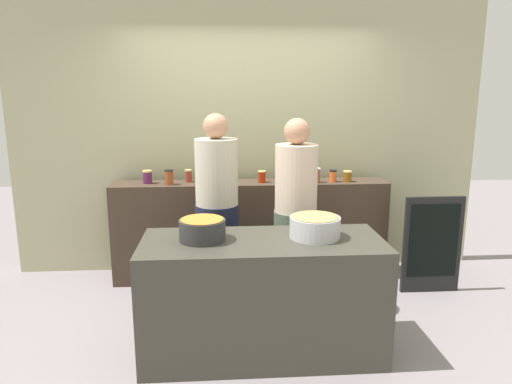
# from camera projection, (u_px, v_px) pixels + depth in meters

# --- Properties ---
(ground) EXTENTS (12.00, 12.00, 0.00)m
(ground) POSITION_uv_depth(u_px,v_px,m) (259.00, 330.00, 3.76)
(ground) COLOR gray
(storefront_wall) EXTENTS (4.80, 0.12, 3.00)m
(storefront_wall) POSITION_uv_depth(u_px,v_px,m) (248.00, 127.00, 4.85)
(storefront_wall) COLOR #B0B086
(storefront_wall) RESTS_ON ground
(display_shelf) EXTENTS (2.70, 0.36, 0.99)m
(display_shelf) POSITION_uv_depth(u_px,v_px,m) (251.00, 230.00, 4.73)
(display_shelf) COLOR #413226
(display_shelf) RESTS_ON ground
(prep_table) EXTENTS (1.70, 0.70, 0.85)m
(prep_table) POSITION_uv_depth(u_px,v_px,m) (263.00, 296.00, 3.38)
(prep_table) COLOR #3B3930
(prep_table) RESTS_ON ground
(preserve_jar_0) EXTENTS (0.09, 0.09, 0.13)m
(preserve_jar_0) POSITION_uv_depth(u_px,v_px,m) (147.00, 177.00, 4.54)
(preserve_jar_0) COLOR #581F4D
(preserve_jar_0) RESTS_ON display_shelf
(preserve_jar_1) EXTENTS (0.09, 0.09, 0.14)m
(preserve_jar_1) POSITION_uv_depth(u_px,v_px,m) (169.00, 177.00, 4.48)
(preserve_jar_1) COLOR brown
(preserve_jar_1) RESTS_ON display_shelf
(preserve_jar_2) EXTENTS (0.07, 0.07, 0.12)m
(preserve_jar_2) POSITION_uv_depth(u_px,v_px,m) (188.00, 176.00, 4.61)
(preserve_jar_2) COLOR brown
(preserve_jar_2) RESTS_ON display_shelf
(preserve_jar_3) EXTENTS (0.09, 0.09, 0.15)m
(preserve_jar_3) POSITION_uv_depth(u_px,v_px,m) (205.00, 175.00, 4.60)
(preserve_jar_3) COLOR red
(preserve_jar_3) RESTS_ON display_shelf
(preserve_jar_4) EXTENTS (0.08, 0.08, 0.11)m
(preserve_jar_4) POSITION_uv_depth(u_px,v_px,m) (262.00, 177.00, 4.59)
(preserve_jar_4) COLOR #A6240B
(preserve_jar_4) RESTS_ON display_shelf
(preserve_jar_5) EXTENTS (0.07, 0.07, 0.12)m
(preserve_jar_5) POSITION_uv_depth(u_px,v_px,m) (291.00, 176.00, 4.59)
(preserve_jar_5) COLOR olive
(preserve_jar_5) RESTS_ON display_shelf
(preserve_jar_6) EXTENTS (0.08, 0.08, 0.14)m
(preserve_jar_6) POSITION_uv_depth(u_px,v_px,m) (316.00, 175.00, 4.58)
(preserve_jar_6) COLOR #974825
(preserve_jar_6) RESTS_ON display_shelf
(preserve_jar_7) EXTENTS (0.07, 0.07, 0.12)m
(preserve_jar_7) POSITION_uv_depth(u_px,v_px,m) (333.00, 176.00, 4.62)
(preserve_jar_7) COLOR orange
(preserve_jar_7) RESTS_ON display_shelf
(preserve_jar_8) EXTENTS (0.08, 0.08, 0.11)m
(preserve_jar_8) POSITION_uv_depth(u_px,v_px,m) (347.00, 176.00, 4.63)
(preserve_jar_8) COLOR brown
(preserve_jar_8) RESTS_ON display_shelf
(cooking_pot_left) EXTENTS (0.32, 0.32, 0.15)m
(cooking_pot_left) POSITION_uv_depth(u_px,v_px,m) (202.00, 230.00, 3.27)
(cooking_pot_left) COLOR #2D2D2D
(cooking_pot_left) RESTS_ON prep_table
(cooking_pot_center) EXTENTS (0.36, 0.36, 0.15)m
(cooking_pot_center) POSITION_uv_depth(u_px,v_px,m) (315.00, 227.00, 3.33)
(cooking_pot_center) COLOR #B7B7BC
(cooking_pot_center) RESTS_ON prep_table
(cook_with_tongs) EXTENTS (0.38, 0.38, 1.69)m
(cook_with_tongs) POSITION_uv_depth(u_px,v_px,m) (217.00, 221.00, 4.07)
(cook_with_tongs) COLOR #1A1C32
(cook_with_tongs) RESTS_ON ground
(cook_in_cap) EXTENTS (0.36, 0.36, 1.66)m
(cook_in_cap) POSITION_uv_depth(u_px,v_px,m) (295.00, 228.00, 3.92)
(cook_in_cap) COLOR #4A5B48
(cook_in_cap) RESTS_ON ground
(chalkboard_sign) EXTENTS (0.55, 0.05, 0.92)m
(chalkboard_sign) POSITION_uv_depth(u_px,v_px,m) (432.00, 244.00, 4.38)
(chalkboard_sign) COLOR black
(chalkboard_sign) RESTS_ON ground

